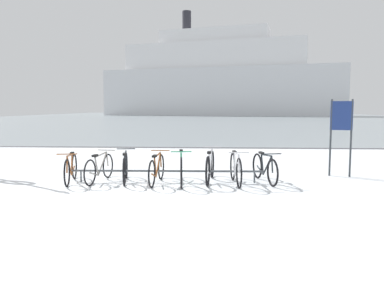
% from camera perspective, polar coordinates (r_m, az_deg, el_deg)
% --- Properties ---
extents(ground, '(80.00, 132.00, 0.08)m').
position_cam_1_polar(ground, '(60.53, 1.41, 3.88)').
color(ground, silver).
extents(bike_rack, '(4.66, 0.17, 0.31)m').
position_cam_1_polar(bike_rack, '(9.00, -3.83, -4.21)').
color(bike_rack, '#4C5156').
rests_on(bike_rack, ground).
extents(bicycle_0, '(0.48, 1.59, 0.76)m').
position_cam_1_polar(bicycle_0, '(9.40, -18.06, -3.59)').
color(bicycle_0, black).
rests_on(bicycle_0, ground).
extents(bicycle_1, '(0.46, 1.65, 0.74)m').
position_cam_1_polar(bicycle_1, '(9.35, -13.97, -3.57)').
color(bicycle_1, black).
rests_on(bicycle_1, ground).
extents(bicycle_2, '(0.46, 1.60, 0.78)m').
position_cam_1_polar(bicycle_2, '(9.19, -10.17, -3.56)').
color(bicycle_2, black).
rests_on(bicycle_2, ground).
extents(bicycle_3, '(0.46, 1.65, 0.75)m').
position_cam_1_polar(bicycle_3, '(8.91, -5.42, -3.84)').
color(bicycle_3, black).
rests_on(bicycle_3, ground).
extents(bicycle_4, '(0.46, 1.80, 0.83)m').
position_cam_1_polar(bicycle_4, '(8.87, -1.66, -3.66)').
color(bicycle_4, black).
rests_on(bicycle_4, ground).
extents(bicycle_5, '(0.46, 1.78, 0.82)m').
position_cam_1_polar(bicycle_5, '(9.06, 2.78, -3.49)').
color(bicycle_5, black).
rests_on(bicycle_5, ground).
extents(bicycle_6, '(0.46, 1.65, 0.81)m').
position_cam_1_polar(bicycle_6, '(8.85, 6.70, -3.76)').
color(bicycle_6, black).
rests_on(bicycle_6, ground).
extents(bicycle_7, '(0.53, 1.63, 0.76)m').
position_cam_1_polar(bicycle_7, '(9.17, 11.04, -3.66)').
color(bicycle_7, black).
rests_on(bicycle_7, ground).
extents(info_sign, '(0.54, 0.18, 2.02)m').
position_cam_1_polar(info_sign, '(10.42, 21.87, 2.83)').
color(info_sign, '#33383D').
rests_on(info_sign, ground).
extents(ferry_ship, '(52.58, 23.02, 22.94)m').
position_cam_1_polar(ferry_ship, '(82.81, 4.09, 9.70)').
color(ferry_ship, silver).
rests_on(ferry_ship, ground).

